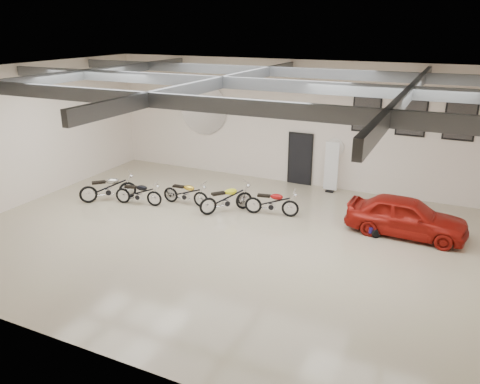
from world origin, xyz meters
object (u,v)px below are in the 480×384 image
at_px(motorcycle_black, 138,193).
at_px(motorcycle_gold, 185,193).
at_px(go_kart, 390,223).
at_px(motorcycle_silver, 108,187).
at_px(vintage_car, 406,216).
at_px(banner_stand, 331,168).
at_px(motorcycle_red, 272,202).
at_px(motorcycle_yellow, 226,198).

bearing_deg(motorcycle_black, motorcycle_gold, 14.55).
distance_m(motorcycle_gold, go_kart, 7.21).
bearing_deg(motorcycle_black, motorcycle_silver, 175.84).
relative_size(motorcycle_silver, vintage_car, 0.56).
distance_m(go_kart, vintage_car, 0.56).
xyz_separation_m(motorcycle_black, motorcycle_gold, (1.56, 0.74, 0.00)).
height_order(motorcycle_black, go_kart, motorcycle_black).
distance_m(motorcycle_silver, go_kart, 10.13).
distance_m(banner_stand, motorcycle_red, 3.47).
height_order(motorcycle_silver, vintage_car, vintage_car).
bearing_deg(motorcycle_black, banner_stand, 25.04).
distance_m(motorcycle_silver, motorcycle_red, 6.20).
xyz_separation_m(motorcycle_silver, motorcycle_yellow, (4.51, 0.89, -0.02)).
distance_m(motorcycle_yellow, motorcycle_red, 1.61).
bearing_deg(motorcycle_black, vintage_car, -1.94).
distance_m(motorcycle_black, vintage_car, 9.30).
height_order(banner_stand, motorcycle_gold, banner_stand).
relative_size(motorcycle_red, go_kart, 1.10).
xyz_separation_m(banner_stand, vintage_car, (3.17, -2.91, -0.36)).
height_order(banner_stand, go_kart, banner_stand).
xyz_separation_m(banner_stand, go_kart, (2.72, -2.91, -0.68)).
bearing_deg(go_kart, motorcycle_silver, 152.61).
height_order(banner_stand, motorcycle_yellow, banner_stand).
xyz_separation_m(motorcycle_silver, motorcycle_red, (6.07, 1.30, -0.05)).
distance_m(banner_stand, vintage_car, 4.32).
xyz_separation_m(banner_stand, motorcycle_black, (-6.01, -4.35, -0.52)).
xyz_separation_m(banner_stand, motorcycle_red, (-1.22, -3.21, -0.50)).
relative_size(banner_stand, vintage_car, 0.54).
relative_size(banner_stand, motorcycle_black, 1.10).
bearing_deg(motorcycle_gold, motorcycle_yellow, -2.12).
distance_m(motorcycle_red, vintage_car, 4.41).
xyz_separation_m(motorcycle_yellow, vintage_car, (5.95, 0.70, 0.11)).
xyz_separation_m(motorcycle_red, vintage_car, (4.40, 0.30, 0.14)).
bearing_deg(motorcycle_yellow, motorcycle_gold, 130.35).
xyz_separation_m(motorcycle_red, go_kart, (3.94, 0.30, -0.18)).
xyz_separation_m(motorcycle_black, vintage_car, (9.19, 1.44, 0.16)).
bearing_deg(go_kart, vintage_car, -37.05).
bearing_deg(motorcycle_silver, vintage_car, -35.94).
xyz_separation_m(motorcycle_gold, go_kart, (7.17, 0.70, -0.16)).
bearing_deg(vintage_car, banner_stand, 49.38).
relative_size(motorcycle_black, go_kart, 1.06).
bearing_deg(motorcycle_silver, motorcycle_black, -37.89).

